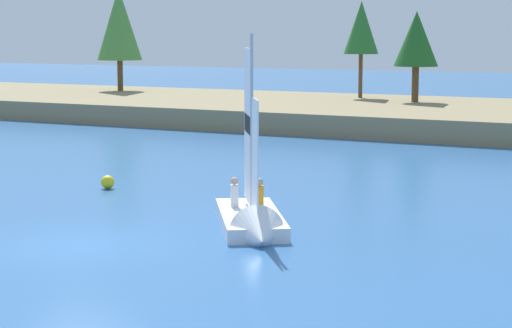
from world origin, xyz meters
TOP-DOWN VIEW (x-y plane):
  - ground_plane at (0.00, 0.00)m, footprint 200.00×200.00m
  - shore_bank at (0.00, 31.24)m, footprint 80.00×15.42m
  - shoreline_tree_left at (-23.29, 34.28)m, footprint 3.04×3.04m
  - shoreline_tree_midleft at (-6.39, 35.47)m, footprint 2.10×2.10m
  - shoreline_tree_centre at (-2.34, 33.57)m, footprint 2.52×2.52m
  - sailboat at (3.13, 3.09)m, footprint 3.87×4.80m
  - channel_buoy at (-4.21, 6.88)m, footprint 0.44×0.44m

SIDE VIEW (x-z plane):
  - ground_plane at x=0.00m, z-range 0.00..0.00m
  - channel_buoy at x=-4.21m, z-range 0.00..0.44m
  - sailboat at x=3.13m, z-range -2.39..3.14m
  - shore_bank at x=0.00m, z-range 0.00..1.11m
  - shoreline_tree_centre at x=-2.34m, z-range 2.09..7.22m
  - shoreline_tree_midleft at x=-6.39m, z-range 2.40..8.21m
  - shoreline_tree_left at x=-23.29m, z-range 2.13..9.08m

